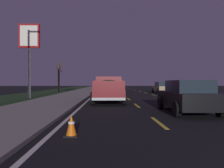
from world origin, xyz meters
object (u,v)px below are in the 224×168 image
at_px(gas_price_sign, 29,42).
at_px(traffic_cone_near, 71,126).
at_px(sedan_blue, 108,87).
at_px(pickup_truck, 109,89).
at_px(sedan_black, 187,96).
at_px(bare_tree_far, 59,76).
at_px(sedan_tan, 162,88).

distance_m(gas_price_sign, traffic_cone_near, 16.81).
height_order(sedan_blue, traffic_cone_near, sedan_blue).
height_order(pickup_truck, sedan_black, pickup_truck).
xyz_separation_m(gas_price_sign, traffic_cone_near, (-14.83, -6.25, -4.85)).
height_order(sedan_blue, bare_tree_far, bare_tree_far).
bearing_deg(gas_price_sign, traffic_cone_near, -157.15).
xyz_separation_m(sedan_black, sedan_tan, (18.94, -3.48, 0.00)).
xyz_separation_m(sedan_black, traffic_cone_near, (-4.57, 4.74, -0.50)).
height_order(sedan_tan, sedan_blue, same).
bearing_deg(gas_price_sign, sedan_blue, -25.17).
height_order(bare_tree_far, traffic_cone_near, bare_tree_far).
bearing_deg(sedan_blue, pickup_truck, 179.76).
height_order(pickup_truck, sedan_tan, pickup_truck).
xyz_separation_m(pickup_truck, sedan_tan, (13.43, -7.18, -0.20)).
relative_size(pickup_truck, traffic_cone_near, 9.36).
bearing_deg(sedan_blue, traffic_cone_near, 177.88).
bearing_deg(pickup_truck, bare_tree_far, 21.77).
xyz_separation_m(pickup_truck, gas_price_sign, (4.76, 7.29, 4.16)).
relative_size(gas_price_sign, traffic_cone_near, 11.79).
distance_m(sedan_black, sedan_tan, 19.26).
height_order(sedan_black, gas_price_sign, gas_price_sign).
height_order(sedan_black, bare_tree_far, bare_tree_far).
xyz_separation_m(pickup_truck, sedan_blue, (20.47, -0.09, -0.20)).
height_order(sedan_tan, bare_tree_far, bare_tree_far).
distance_m(sedan_tan, sedan_blue, 9.99).
height_order(sedan_black, traffic_cone_near, sedan_black).
xyz_separation_m(sedan_blue, traffic_cone_near, (-30.54, 1.13, -0.50)).
bearing_deg(bare_tree_far, sedan_black, -155.32).
relative_size(bare_tree_far, traffic_cone_near, 8.40).
bearing_deg(sedan_tan, traffic_cone_near, 160.73).
xyz_separation_m(sedan_tan, traffic_cone_near, (-23.51, 8.22, -0.50)).
distance_m(gas_price_sign, bare_tree_far, 14.91).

